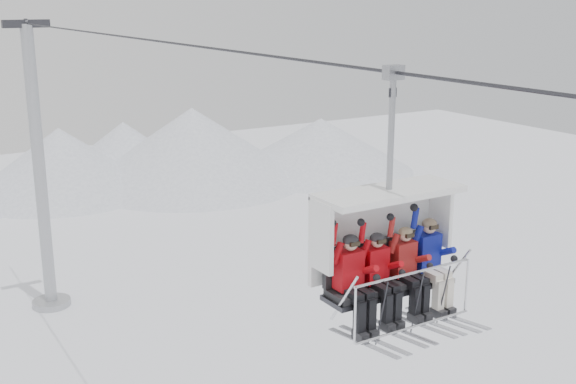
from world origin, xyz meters
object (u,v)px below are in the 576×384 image
lift_tower_right (41,190)px  skier_far_left (353,279)px  skier_center_left (380,275)px  skier_center_right (408,268)px  skier_far_right (431,260)px  chairlift_carrier (382,236)px

lift_tower_right → skier_far_left: lift_tower_right is taller
lift_tower_right → skier_center_left: 25.60m
skier_center_right → skier_center_left: bearing=179.9°
skier_far_left → skier_far_right: bearing=0.0°
chairlift_carrier → skier_center_right: size_ratio=2.36×
chairlift_carrier → skier_far_right: size_ratio=2.36×
skier_far_left → skier_center_right: skier_far_left is taller
chairlift_carrier → skier_center_left: bearing=-132.0°
lift_tower_right → chairlift_carrier: bearing=-90.0°
chairlift_carrier → skier_center_left: 0.65m
skier_center_right → chairlift_carrier: bearing=132.7°
chairlift_carrier → skier_far_right: chairlift_carrier is taller
skier_far_right → lift_tower_right: bearing=91.8°
skier_far_left → skier_center_left: bearing=-0.9°
lift_tower_right → skier_far_right: size_ratio=7.99×
chairlift_carrier → skier_center_left: (-0.28, -0.31, -0.50)m
skier_far_left → skier_center_right: bearing=-0.4°
chairlift_carrier → skier_far_right: (0.79, -0.30, -0.47)m
lift_tower_right → skier_far_right: (0.79, -25.21, 4.44)m
lift_tower_right → chairlift_carrier: size_ratio=3.38×
skier_center_left → skier_far_right: 1.07m
chairlift_carrier → skier_far_right: 0.97m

